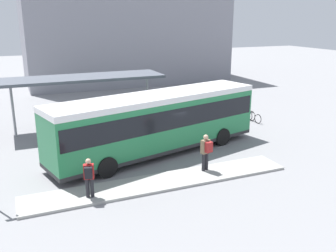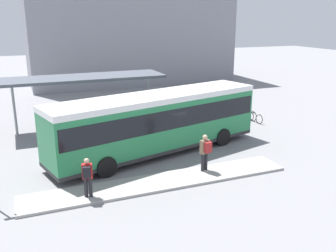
% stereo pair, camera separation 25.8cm
% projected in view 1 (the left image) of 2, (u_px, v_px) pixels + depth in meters
% --- Properties ---
extents(ground_plane, '(120.00, 120.00, 0.00)m').
position_uv_depth(ground_plane, '(158.00, 153.00, 20.73)').
color(ground_plane, gray).
extents(curb_island, '(12.35, 1.80, 0.12)m').
position_uv_depth(curb_island, '(162.00, 182.00, 16.97)').
color(curb_island, '#9E9E99').
rests_on(curb_island, ground_plane).
extents(city_bus, '(12.50, 5.50, 3.32)m').
position_uv_depth(city_bus, '(158.00, 119.00, 20.19)').
color(city_bus, '#237A47').
rests_on(city_bus, ground_plane).
extents(pedestrian_waiting, '(0.46, 0.50, 1.69)m').
position_uv_depth(pedestrian_waiting, '(89.00, 176.00, 15.13)').
color(pedestrian_waiting, '#232328').
rests_on(pedestrian_waiting, curb_island).
extents(pedestrian_companion, '(0.49, 0.54, 1.81)m').
position_uv_depth(pedestrian_companion, '(206.00, 150.00, 17.79)').
color(pedestrian_companion, '#232328').
rests_on(pedestrian_companion, curb_island).
extents(bicycle_white, '(0.48, 1.60, 0.69)m').
position_uv_depth(bicycle_white, '(253.00, 117.00, 26.74)').
color(bicycle_white, black).
rests_on(bicycle_white, ground_plane).
extents(bicycle_blue, '(0.48, 1.72, 0.74)m').
position_uv_depth(bicycle_blue, '(247.00, 114.00, 27.46)').
color(bicycle_blue, black).
rests_on(bicycle_blue, ground_plane).
extents(bicycle_yellow, '(0.48, 1.57, 0.68)m').
position_uv_depth(bicycle_yellow, '(237.00, 113.00, 28.03)').
color(bicycle_yellow, black).
rests_on(bicycle_yellow, ground_plane).
extents(station_shelter, '(10.41, 3.06, 3.52)m').
position_uv_depth(station_shelter, '(83.00, 79.00, 24.35)').
color(station_shelter, '#4C515B').
rests_on(station_shelter, ground_plane).
extents(potted_planter_near_shelter, '(0.91, 0.91, 1.29)m').
position_uv_depth(potted_planter_near_shelter, '(100.00, 128.00, 23.09)').
color(potted_planter_near_shelter, slate).
rests_on(potted_planter_near_shelter, ground_plane).
extents(potted_planter_far_side, '(0.69, 0.69, 1.15)m').
position_uv_depth(potted_planter_far_side, '(46.00, 136.00, 21.75)').
color(potted_planter_far_side, slate).
rests_on(potted_planter_far_side, ground_plane).
extents(station_building, '(22.20, 12.01, 14.37)m').
position_uv_depth(station_building, '(123.00, 17.00, 43.10)').
color(station_building, gray).
rests_on(station_building, ground_plane).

